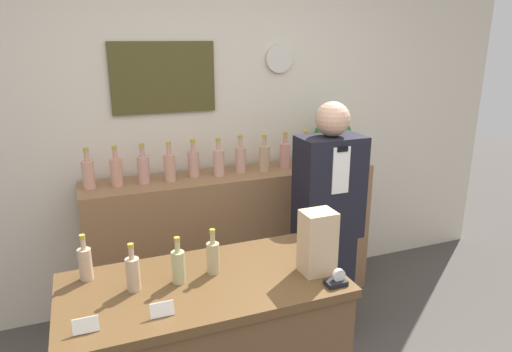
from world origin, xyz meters
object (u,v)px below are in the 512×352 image
potted_plant (333,138)px  tape_dispenser (337,280)px  shopkeeper (327,227)px  paper_bag (318,242)px

potted_plant → tape_dispenser: 1.67m
shopkeeper → potted_plant: size_ratio=4.46×
shopkeeper → tape_dispenser: bearing=-117.9°
potted_plant → paper_bag: bearing=-122.8°
potted_plant → tape_dispenser: (-0.81, -1.43, -0.26)m
shopkeeper → tape_dispenser: (-0.44, -0.83, 0.16)m
shopkeeper → paper_bag: shopkeeper is taller
potted_plant → tape_dispenser: size_ratio=3.92×
shopkeeper → paper_bag: size_ratio=5.48×
potted_plant → paper_bag: (-0.84, -1.30, -0.14)m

